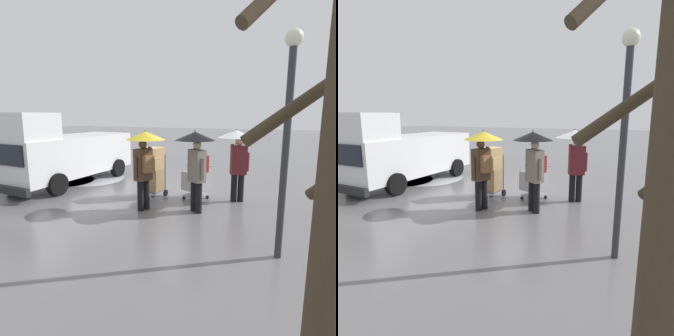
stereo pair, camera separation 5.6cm
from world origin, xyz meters
TOP-DOWN VIEW (x-y plane):
  - ground_plane at (0.00, 0.00)m, footprint 90.00×90.00m
  - slush_patch_near_cluster at (4.56, 0.36)m, footprint 2.40×2.40m
  - slush_patch_under_van at (3.89, -0.42)m, footprint 2.78×2.78m
  - cargo_van_parked_right at (4.12, 0.59)m, footprint 2.27×5.37m
  - shopping_cart_vendor at (-0.97, 0.48)m, footprint 0.82×0.97m
  - hand_dolly_boxes at (0.28, 0.81)m, footprint 0.59×0.76m
  - pedestrian_pink_side at (-2.10, 0.19)m, footprint 1.04×1.04m
  - pedestrian_black_side at (-0.05, 1.95)m, footprint 1.04×1.04m
  - pedestrian_white_side at (-1.33, 1.52)m, footprint 1.04×1.04m
  - street_lamp at (-3.52, 3.25)m, footprint 0.28×0.28m

SIDE VIEW (x-z plane):
  - ground_plane at x=0.00m, z-range 0.00..0.00m
  - slush_patch_near_cluster at x=4.56m, z-range 0.00..0.01m
  - slush_patch_under_van at x=3.89m, z-range 0.00..0.01m
  - shopping_cart_vendor at x=-0.97m, z-range 0.05..1.09m
  - hand_dolly_boxes at x=0.28m, z-range 0.12..1.68m
  - cargo_van_parked_right at x=4.12m, z-range -0.12..2.48m
  - pedestrian_black_side at x=-0.05m, z-range 0.50..2.64m
  - pedestrian_white_side at x=-1.33m, z-range 0.50..2.64m
  - pedestrian_pink_side at x=-2.10m, z-range 0.51..2.66m
  - street_lamp at x=-3.52m, z-range 0.44..4.30m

